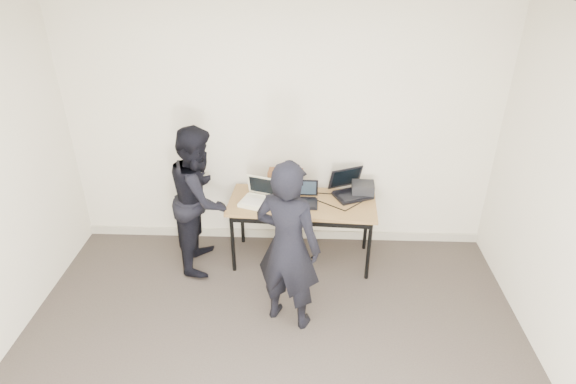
# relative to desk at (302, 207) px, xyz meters

# --- Properties ---
(room) EXTENTS (4.60, 4.60, 2.80)m
(room) POSITION_rel_desk_xyz_m (-0.24, -1.81, 0.69)
(room) COLOR #39312B
(room) RESTS_ON ground
(desk) EXTENTS (1.53, 0.73, 0.72)m
(desk) POSITION_rel_desk_xyz_m (0.00, 0.00, 0.00)
(desk) COLOR brown
(desk) RESTS_ON ground
(laptop_beige) EXTENTS (0.38, 0.38, 0.25)m
(laptop_beige) POSITION_rel_desk_xyz_m (-0.45, -0.02, 0.11)
(laptop_beige) COLOR beige
(laptop_beige) RESTS_ON desk
(laptop_center) EXTENTS (0.30, 0.29, 0.22)m
(laptop_center) POSITION_rel_desk_xyz_m (0.01, 0.00, 0.11)
(laptop_center) COLOR black
(laptop_center) RESTS_ON desk
(laptop_right) EXTENTS (0.47, 0.47, 0.27)m
(laptop_right) POSITION_rel_desk_xyz_m (0.50, 0.19, 0.12)
(laptop_right) COLOR black
(laptop_right) RESTS_ON desk
(leather_satchel) EXTENTS (0.37, 0.20, 0.25)m
(leather_satchel) POSITION_rel_desk_xyz_m (-0.18, 0.23, 0.19)
(leather_satchel) COLOR brown
(leather_satchel) RESTS_ON desk
(tissue) EXTENTS (0.14, 0.11, 0.08)m
(tissue) POSITION_rel_desk_xyz_m (-0.15, 0.23, 0.34)
(tissue) COLOR white
(tissue) RESTS_ON leather_satchel
(equipment_box) EXTENTS (0.24, 0.20, 0.13)m
(equipment_box) POSITION_rel_desk_xyz_m (0.63, 0.19, 0.13)
(equipment_box) COLOR black
(equipment_box) RESTS_ON desk
(power_brick) EXTENTS (0.08, 0.05, 0.03)m
(power_brick) POSITION_rel_desk_xyz_m (-0.22, -0.17, 0.07)
(power_brick) COLOR black
(power_brick) RESTS_ON desk
(cables) EXTENTS (1.14, 0.41, 0.01)m
(cables) POSITION_rel_desk_xyz_m (0.04, -0.01, 0.06)
(cables) COLOR black
(cables) RESTS_ON desk
(person_typist) EXTENTS (0.69, 0.58, 1.61)m
(person_typist) POSITION_rel_desk_xyz_m (-0.11, -0.91, 0.14)
(person_typist) COLOR black
(person_typist) RESTS_ON ground
(person_observer) EXTENTS (0.60, 0.76, 1.54)m
(person_observer) POSITION_rel_desk_xyz_m (-1.03, -0.05, 0.11)
(person_observer) COLOR black
(person_observer) RESTS_ON ground
(baseboard) EXTENTS (4.50, 0.03, 0.10)m
(baseboard) POSITION_rel_desk_xyz_m (-0.24, 0.42, -0.61)
(baseboard) COLOR #B2AA93
(baseboard) RESTS_ON ground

